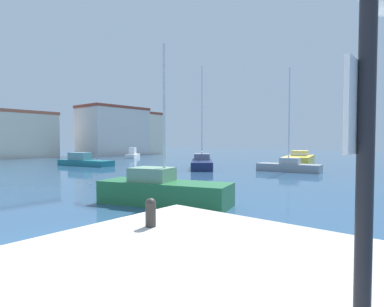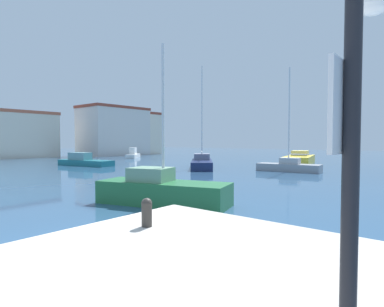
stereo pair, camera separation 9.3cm
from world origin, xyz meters
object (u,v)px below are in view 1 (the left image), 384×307
(sailboat_navy_center_channel, at_px, (202,162))
(motorboat_teal_outer_mooring, at_px, (84,161))
(motorboat_white_behind_lamppost, at_px, (133,154))
(motorboat_yellow_distant_east, at_px, (299,159))
(sailboat_green_distant_north, at_px, (163,190))
(sailboat_grey_mid_harbor, at_px, (289,166))
(mooring_bollard, at_px, (151,211))

(sailboat_navy_center_channel, distance_m, motorboat_teal_outer_mooring, 13.48)
(motorboat_white_behind_lamppost, distance_m, motorboat_yellow_distant_east, 26.21)
(motorboat_teal_outer_mooring, height_order, motorboat_white_behind_lamppost, motorboat_white_behind_lamppost)
(sailboat_green_distant_north, bearing_deg, sailboat_grey_mid_harbor, 5.33)
(sailboat_navy_center_channel, bearing_deg, motorboat_teal_outer_mooring, 116.88)
(motorboat_teal_outer_mooring, bearing_deg, motorboat_white_behind_lamppost, 30.58)
(sailboat_navy_center_channel, xyz_separation_m, motorboat_white_behind_lamppost, (7.83, 20.25, -0.00))
(motorboat_teal_outer_mooring, distance_m, sailboat_grey_mid_harbor, 22.01)
(motorboat_teal_outer_mooring, xyz_separation_m, motorboat_white_behind_lamppost, (13.92, 8.23, 0.06))
(motorboat_yellow_distant_east, bearing_deg, sailboat_grey_mid_harbor, -164.29)
(motorboat_white_behind_lamppost, bearing_deg, mooring_bollard, -129.56)
(sailboat_green_distant_north, height_order, motorboat_yellow_distant_east, sailboat_green_distant_north)
(motorboat_teal_outer_mooring, bearing_deg, sailboat_grey_mid_harbor, -68.49)
(mooring_bollard, xyz_separation_m, sailboat_grey_mid_harbor, (23.54, 6.87, -0.91))
(mooring_bollard, distance_m, sailboat_green_distant_north, 7.69)
(motorboat_white_behind_lamppost, xyz_separation_m, motorboat_yellow_distant_east, (4.26, -25.86, 0.01))
(sailboat_navy_center_channel, relative_size, sailboat_grey_mid_harbor, 1.11)
(sailboat_grey_mid_harbor, bearing_deg, sailboat_green_distant_north, -174.67)
(sailboat_green_distant_north, bearing_deg, motorboat_teal_outer_mooring, 66.01)
(motorboat_yellow_distant_east, bearing_deg, sailboat_green_distant_north, -170.85)
(sailboat_navy_center_channel, relative_size, sailboat_green_distant_north, 1.49)
(sailboat_navy_center_channel, bearing_deg, motorboat_yellow_distant_east, -24.93)
(sailboat_green_distant_north, bearing_deg, mooring_bollard, -137.18)
(motorboat_white_behind_lamppost, distance_m, sailboat_grey_mid_harbor, 29.29)
(mooring_bollard, distance_m, sailboat_navy_center_channel, 26.47)
(sailboat_navy_center_channel, distance_m, motorboat_white_behind_lamppost, 21.71)
(mooring_bollard, distance_m, motorboat_teal_outer_mooring, 31.43)
(sailboat_navy_center_channel, distance_m, sailboat_green_distant_north, 18.89)
(sailboat_navy_center_channel, relative_size, motorboat_yellow_distant_east, 1.10)
(sailboat_green_distant_north, bearing_deg, motorboat_yellow_distant_east, 9.15)
(sailboat_grey_mid_harbor, bearing_deg, sailboat_navy_center_channel, 103.16)
(motorboat_teal_outer_mooring, bearing_deg, sailboat_green_distant_north, -113.99)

